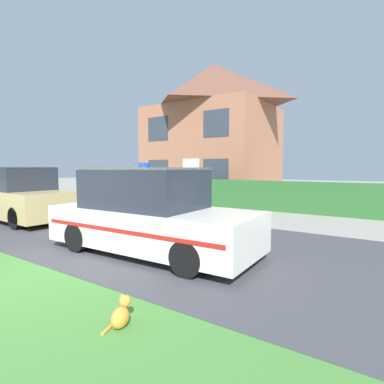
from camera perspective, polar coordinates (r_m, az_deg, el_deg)
The scene contains 6 objects.
road_strip at distance 7.15m, azimuth -7.74°, elevation -8.59°, with size 28.00×5.11×0.01m, color #424247.
garden_hedge at distance 12.00m, azimuth 15.60°, elevation -0.68°, with size 9.70×0.86×1.12m, color #2D662D.
police_car at distance 5.78m, azimuth -8.15°, elevation -4.05°, with size 4.16×1.74×1.72m.
cat at distance 3.40m, azimuth -13.36°, elevation -21.78°, with size 0.23×0.37×0.31m.
neighbour_car_near at distance 10.60m, azimuth -29.71°, elevation -0.69°, with size 4.00×1.78×1.64m.
house_left at distance 18.09m, azimuth 3.98°, elevation 11.80°, with size 6.96×5.93×7.63m.
Camera 1 is at (4.66, -1.88, 1.63)m, focal length 28.00 mm.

